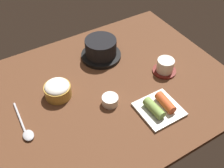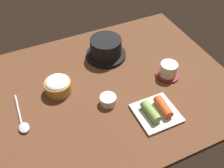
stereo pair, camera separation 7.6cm
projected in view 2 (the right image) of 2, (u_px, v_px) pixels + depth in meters
The scene contains 7 objects.
dining_table at pixel (105, 89), 104.80cm from camera, with size 100.00×76.00×2.00cm, color #56331E.
stone_pot at pixel (106, 48), 114.61cm from camera, with size 17.37×17.37×8.90cm.
rice_bowl at pixel (58, 85), 100.41cm from camera, with size 10.02×10.02×6.53cm.
tea_cup_with_saucer at pixel (168, 70), 106.84cm from camera, with size 9.72×9.72×6.16cm.
banchan_cup_center at pixel (108, 100), 97.20cm from camera, with size 6.04×6.04×3.37cm.
kimchi_plate at pixel (157, 111), 93.81cm from camera, with size 14.53×14.53×4.37cm.
spoon at pixel (22, 122), 91.66cm from camera, with size 3.60×18.63×1.35cm.
Camera 2 is at (-27.93, -66.60, 77.01)cm, focal length 42.82 mm.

